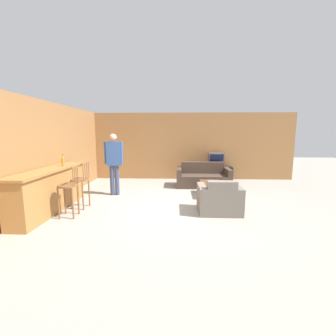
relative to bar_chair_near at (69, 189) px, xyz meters
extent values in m
plane|color=gray|center=(2.19, 0.74, -0.62)|extent=(24.00, 24.00, 0.00)
cube|color=#9E6B3D|center=(2.19, 4.27, 0.68)|extent=(9.40, 0.08, 2.60)
cube|color=#9E6B3D|center=(-0.93, 2.00, 0.68)|extent=(0.08, 8.53, 2.60)
cube|color=#A87038|center=(-0.60, 0.31, -0.14)|extent=(0.47, 2.45, 0.95)
cube|color=#A87038|center=(-0.60, 0.31, 0.36)|extent=(0.55, 2.51, 0.05)
cylinder|color=brown|center=(-0.02, 0.00, 0.08)|extent=(0.45, 0.45, 0.04)
cylinder|color=brown|center=(-0.17, 0.14, -0.28)|extent=(0.04, 0.04, 0.68)
cylinder|color=brown|center=(-0.16, -0.16, -0.28)|extent=(0.04, 0.04, 0.68)
cylinder|color=brown|center=(0.13, 0.16, -0.28)|extent=(0.04, 0.04, 0.68)
cylinder|color=brown|center=(0.14, -0.14, -0.28)|extent=(0.04, 0.04, 0.68)
cylinder|color=brown|center=(0.16, 0.14, 0.28)|extent=(0.02, 0.02, 0.36)
cylinder|color=brown|center=(0.16, 0.05, 0.28)|extent=(0.02, 0.02, 0.36)
cylinder|color=brown|center=(0.17, -0.03, 0.28)|extent=(0.02, 0.02, 0.36)
cylinder|color=brown|center=(0.17, -0.12, 0.28)|extent=(0.02, 0.02, 0.36)
cube|color=brown|center=(0.17, 0.01, 0.48)|extent=(0.05, 0.36, 0.04)
cylinder|color=brown|center=(-0.02, 0.60, 0.08)|extent=(0.47, 0.47, 0.04)
cylinder|color=brown|center=(-0.15, 0.77, -0.28)|extent=(0.04, 0.04, 0.68)
cylinder|color=brown|center=(-0.18, 0.47, -0.28)|extent=(0.04, 0.04, 0.68)
cylinder|color=brown|center=(0.15, 0.73, -0.28)|extent=(0.04, 0.04, 0.68)
cylinder|color=brown|center=(0.12, 0.44, -0.28)|extent=(0.04, 0.04, 0.68)
cylinder|color=brown|center=(0.18, 0.71, 0.28)|extent=(0.02, 0.02, 0.36)
cylinder|color=brown|center=(0.17, 0.63, 0.28)|extent=(0.02, 0.02, 0.36)
cylinder|color=brown|center=(0.16, 0.54, 0.28)|extent=(0.02, 0.02, 0.36)
cylinder|color=brown|center=(0.15, 0.46, 0.28)|extent=(0.02, 0.02, 0.36)
cube|color=brown|center=(0.16, 0.58, 0.48)|extent=(0.08, 0.36, 0.04)
cube|color=#423328|center=(3.25, 2.96, -0.41)|extent=(1.50, 0.86, 0.41)
cube|color=#423328|center=(3.25, 3.28, -0.01)|extent=(1.50, 0.22, 0.40)
cube|color=#423328|center=(2.42, 2.96, -0.30)|extent=(0.16, 0.86, 0.63)
cube|color=#423328|center=(4.08, 2.96, -0.30)|extent=(0.16, 0.86, 0.63)
cube|color=#70665B|center=(3.31, 0.43, -0.41)|extent=(0.63, 0.82, 0.41)
cube|color=#70665B|center=(3.31, 0.13, -0.02)|extent=(0.63, 0.22, 0.38)
cube|color=#70665B|center=(3.71, 0.43, -0.31)|extent=(0.16, 0.82, 0.62)
cube|color=#70665B|center=(2.92, 0.43, -0.31)|extent=(0.16, 0.82, 0.62)
cube|color=brown|center=(3.36, 1.80, -0.25)|extent=(0.62, 0.98, 0.04)
cube|color=brown|center=(3.09, 1.35, -0.44)|extent=(0.06, 0.06, 0.35)
cube|color=brown|center=(3.63, 1.35, -0.44)|extent=(0.06, 0.06, 0.35)
cube|color=brown|center=(3.09, 2.25, -0.44)|extent=(0.06, 0.06, 0.35)
cube|color=brown|center=(3.63, 2.25, -0.44)|extent=(0.06, 0.06, 0.35)
cube|color=black|center=(3.82, 3.88, -0.33)|extent=(1.22, 0.48, 0.56)
cube|color=#4C4C4C|center=(3.82, 3.88, 0.20)|extent=(0.56, 0.41, 0.51)
cube|color=black|center=(3.82, 3.67, 0.20)|extent=(0.49, 0.01, 0.44)
cylinder|color=#B27A23|center=(-0.51, 0.83, 0.48)|extent=(0.07, 0.07, 0.19)
cone|color=#B27A23|center=(-0.51, 0.83, 0.61)|extent=(0.06, 0.06, 0.08)
cylinder|color=black|center=(-0.51, 0.83, 0.66)|extent=(0.02, 0.02, 0.02)
cylinder|color=#384260|center=(0.58, 1.80, -0.18)|extent=(0.13, 0.13, 0.88)
cylinder|color=#384260|center=(0.43, 1.78, -0.18)|extent=(0.13, 0.13, 0.88)
cube|color=#335189|center=(0.50, 1.79, 0.61)|extent=(0.42, 0.21, 0.70)
cylinder|color=#335189|center=(0.73, 1.81, 0.64)|extent=(0.08, 0.08, 0.64)
cylinder|color=#335189|center=(0.28, 1.77, 0.64)|extent=(0.08, 0.08, 0.64)
sphere|color=tan|center=(0.50, 1.79, 1.08)|extent=(0.20, 0.20, 0.20)
camera|label=1|loc=(2.32, -4.63, 1.19)|focal=24.00mm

